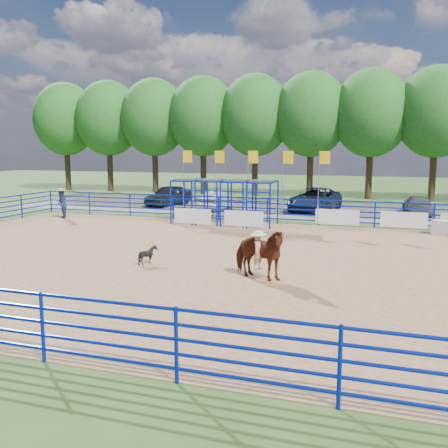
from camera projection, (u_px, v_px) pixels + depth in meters
The scene contains 14 objects.
ground at pixel (209, 260), 19.76m from camera, with size 120.00×120.00×0.00m, color #3C5C25.
arena_dirt at pixel (209, 259), 19.76m from camera, with size 30.00×20.00×0.02m, color #A57852.
gravel_strip at pixel (290, 209), 35.71m from camera, with size 40.00×10.00×0.01m, color slate.
announcer_table at pixel (447, 228), 25.02m from camera, with size 1.37×0.64×0.73m, color silver.
horse_and_rider at pixel (258, 252), 16.68m from camera, with size 2.28×1.55×2.24m.
calf at pixel (148, 255), 18.84m from camera, with size 0.59×0.66×0.73m, color black.
spectator_cowboy at pixel (62, 204), 30.81m from camera, with size 1.10×1.08×1.84m.
car_a at pixel (168, 195), 37.91m from camera, with size 1.79×4.45×1.52m, color black.
car_b at pixel (218, 201), 35.24m from camera, with size 1.37×3.94×1.30m, color gray.
car_c at pixel (315, 199), 34.52m from camera, with size 2.65×5.75×1.60m, color #151A36.
car_d at pixel (418, 205), 32.78m from camera, with size 1.73×4.25×1.23m, color #5D5D60.
perimeter_fence at pixel (209, 241), 19.65m from camera, with size 30.10×20.10×1.50m.
chute_assembly at pixel (230, 203), 28.45m from camera, with size 19.32×2.41×4.20m.
treeline at pixel (311, 110), 43.00m from camera, with size 56.40×6.40×11.24m.
Camera 1 is at (6.64, -18.15, 4.44)m, focal length 40.00 mm.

